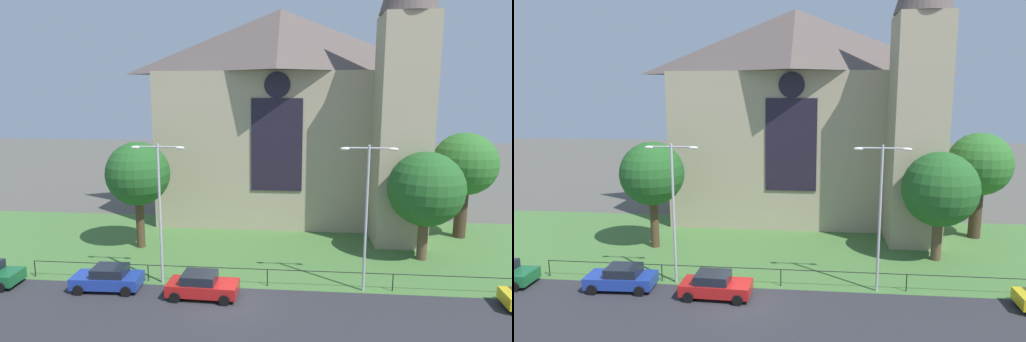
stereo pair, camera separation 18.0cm
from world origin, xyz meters
TOP-DOWN VIEW (x-y plane):
  - ground at (0.00, 10.00)m, footprint 160.00×160.00m
  - road_asphalt at (0.00, -2.00)m, footprint 120.00×8.00m
  - grass_verge at (0.00, 8.00)m, footprint 120.00×20.00m
  - church_building at (2.84, 19.31)m, footprint 23.20×16.20m
  - iron_railing at (2.07, 2.50)m, footprint 31.14×0.07m
  - tree_right_near at (13.08, 8.14)m, footprint 5.40×5.40m
  - tree_right_far at (17.72, 13.74)m, footprint 5.22×5.22m
  - tree_left_near at (-8.45, 8.78)m, footprint 4.96×4.96m
  - streetlamp_near at (-4.72, 2.40)m, footprint 3.37×0.26m
  - streetlamp_far at (8.03, 2.40)m, footprint 3.37×0.26m
  - parked_car_blue at (-7.77, 1.07)m, footprint 4.26×2.15m
  - parked_car_red at (-1.71, 0.58)m, footprint 4.25×2.12m

SIDE VIEW (x-z plane):
  - ground at x=0.00m, z-range 0.00..0.00m
  - grass_verge at x=0.00m, z-range 0.00..0.01m
  - road_asphalt at x=0.00m, z-range 0.00..0.01m
  - parked_car_blue at x=-7.77m, z-range -0.01..1.50m
  - parked_car_red at x=-1.71m, z-range -0.01..1.50m
  - iron_railing at x=2.07m, z-range 0.41..1.54m
  - tree_right_near at x=13.08m, z-range 1.27..9.28m
  - streetlamp_near at x=-4.72m, z-range 1.16..10.19m
  - streetlamp_far at x=8.03m, z-range 1.16..10.26m
  - tree_left_near at x=-8.45m, z-range 1.68..10.11m
  - tree_right_far at x=17.72m, z-range 1.73..10.67m
  - church_building at x=2.84m, z-range -2.73..23.27m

